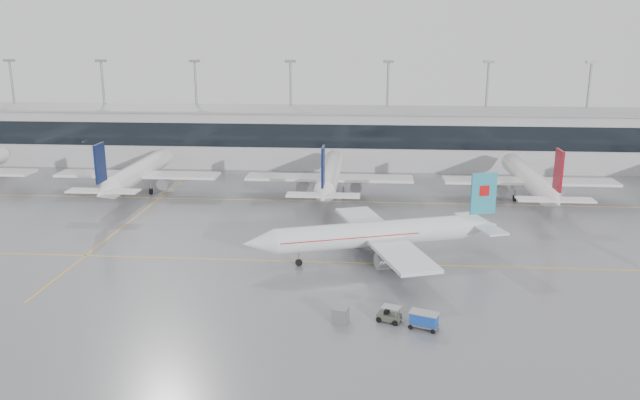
# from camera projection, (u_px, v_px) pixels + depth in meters

# --- Properties ---
(ground) EXTENTS (320.00, 320.00, 0.00)m
(ground) POSITION_uv_depth(u_px,v_px,m) (313.00, 262.00, 79.60)
(ground) COLOR slate
(ground) RESTS_ON ground
(taxi_line_main) EXTENTS (120.00, 0.25, 0.01)m
(taxi_line_main) POSITION_uv_depth(u_px,v_px,m) (313.00, 262.00, 79.60)
(taxi_line_main) COLOR gold
(taxi_line_main) RESTS_ON ground
(taxi_line_north) EXTENTS (120.00, 0.25, 0.01)m
(taxi_line_north) POSITION_uv_depth(u_px,v_px,m) (328.00, 201.00, 108.51)
(taxi_line_north) COLOR gold
(taxi_line_north) RESTS_ON ground
(taxi_line_cross) EXTENTS (0.25, 60.00, 0.01)m
(taxi_line_cross) POSITION_uv_depth(u_px,v_px,m) (128.00, 222.00, 96.27)
(taxi_line_cross) COLOR gold
(taxi_line_cross) RESTS_ON ground
(terminal) EXTENTS (180.00, 15.00, 12.00)m
(terminal) POSITION_uv_depth(u_px,v_px,m) (337.00, 138.00, 137.81)
(terminal) COLOR #AAAAAE
(terminal) RESTS_ON ground
(terminal_glass) EXTENTS (180.00, 0.20, 5.00)m
(terminal_glass) POSITION_uv_depth(u_px,v_px,m) (336.00, 137.00, 130.14)
(terminal_glass) COLOR black
(terminal_glass) RESTS_ON ground
(terminal_roof) EXTENTS (182.00, 16.00, 0.40)m
(terminal_roof) POSITION_uv_depth(u_px,v_px,m) (337.00, 110.00, 136.21)
(terminal_roof) COLOR gray
(terminal_roof) RESTS_ON ground
(light_masts) EXTENTS (156.40, 1.00, 22.60)m
(light_masts) POSITION_uv_depth(u_px,v_px,m) (339.00, 102.00, 141.70)
(light_masts) COLOR gray
(light_masts) RESTS_ON ground
(air_canada_jet) EXTENTS (33.62, 27.02, 10.60)m
(air_canada_jet) POSITION_uv_depth(u_px,v_px,m) (380.00, 234.00, 79.84)
(air_canada_jet) COLOR silver
(air_canada_jet) RESTS_ON ground
(parked_jet_b) EXTENTS (29.64, 36.96, 11.72)m
(parked_jet_b) POSITION_uv_depth(u_px,v_px,m) (138.00, 173.00, 113.70)
(parked_jet_b) COLOR white
(parked_jet_b) RESTS_ON ground
(parked_jet_c) EXTENTS (29.64, 36.96, 11.72)m
(parked_jet_c) POSITION_uv_depth(u_px,v_px,m) (329.00, 176.00, 111.11)
(parked_jet_c) COLOR white
(parked_jet_c) RESTS_ON ground
(parked_jet_d) EXTENTS (29.64, 36.96, 11.72)m
(parked_jet_d) POSITION_uv_depth(u_px,v_px,m) (530.00, 179.00, 108.53)
(parked_jet_d) COLOR white
(parked_jet_d) RESTS_ON ground
(baggage_tug) EXTENTS (3.50, 2.18, 1.68)m
(baggage_tug) POSITION_uv_depth(u_px,v_px,m) (389.00, 316.00, 62.86)
(baggage_tug) COLOR #3D4338
(baggage_tug) RESTS_ON ground
(baggage_cart) EXTENTS (3.16, 2.45, 1.73)m
(baggage_cart) POSITION_uv_depth(u_px,v_px,m) (424.00, 319.00, 61.25)
(baggage_cart) COLOR gray
(baggage_cart) RESTS_ON ground
(gse_unit) EXTENTS (1.80, 1.72, 1.49)m
(gse_unit) POSITION_uv_depth(u_px,v_px,m) (340.00, 315.00, 62.81)
(gse_unit) COLOR slate
(gse_unit) RESTS_ON ground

